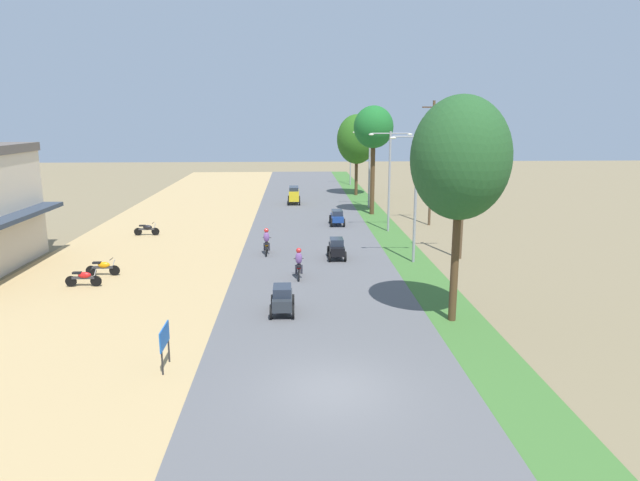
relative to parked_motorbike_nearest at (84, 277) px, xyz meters
The scene contains 22 objects.
ground_plane 16.43m from the parked_motorbike_nearest, 44.18° to the right, with size 180.00×180.00×0.00m, color #7A6B4C.
road_strip 16.42m from the parked_motorbike_nearest, 44.18° to the right, with size 9.00×140.00×0.08m, color #565659.
median_strip 20.89m from the parked_motorbike_nearest, 33.22° to the right, with size 2.40×140.00×0.06m, color #3D6B2D.
parked_motorbike_nearest is the anchor object (origin of this frame).
parked_motorbike_second 1.99m from the parked_motorbike_nearest, 80.93° to the left, with size 1.80×0.54×0.94m.
parked_motorbike_third 12.34m from the parked_motorbike_nearest, 89.97° to the left, with size 1.80×0.54×0.94m.
street_signboard 11.44m from the parked_motorbike_nearest, 57.15° to the right, with size 0.06×1.30×1.50m.
median_tree_nearest 19.11m from the parked_motorbike_nearest, 17.72° to the right, with size 3.96×3.96×9.24m.
median_tree_second 27.72m from the parked_motorbike_nearest, 49.71° to the left, with size 3.36×3.36×9.27m.
median_tree_third 37.27m from the parked_motorbike_nearest, 62.03° to the left, with size 4.22×4.22×8.59m.
streetlamp_near 18.43m from the parked_motorbike_nearest, 13.02° to the left, with size 3.16×0.20×7.42m.
streetlamp_mid 22.22m from the parked_motorbike_nearest, 36.65° to the left, with size 3.16×0.20×7.32m.
streetlamp_far 30.08m from the parked_motorbike_nearest, 53.95° to the left, with size 3.16×0.20×7.15m.
streetlamp_farthest 45.44m from the parked_motorbike_nearest, 67.17° to the left, with size 3.16×0.20×7.05m.
utility_pole_near 26.73m from the parked_motorbike_nearest, 36.23° to the left, with size 1.80×0.20×9.60m.
utility_pole_far 21.58m from the parked_motorbike_nearest, 13.53° to the left, with size 1.80×0.20×8.75m.
car_hatchback_charcoal 10.97m from the parked_motorbike_nearest, 23.52° to the right, with size 1.04×2.00×1.23m.
car_hatchback_black 14.04m from the parked_motorbike_nearest, 20.87° to the left, with size 1.04×2.00×1.23m.
car_sedan_blue 20.88m from the parked_motorbike_nearest, 48.12° to the left, with size 1.10×2.26×1.19m.
car_van_yellow 28.49m from the parked_motorbike_nearest, 68.24° to the left, with size 1.19×2.41×1.67m.
motorbike_foreground_rider 10.86m from the parked_motorbike_nearest, ahead, with size 0.54×1.80×1.66m.
motorbike_ahead_second 10.87m from the parked_motorbike_nearest, 35.25° to the left, with size 0.54×1.80×1.66m.
Camera 1 is at (-1.14, -16.01, 8.47)m, focal length 31.35 mm.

